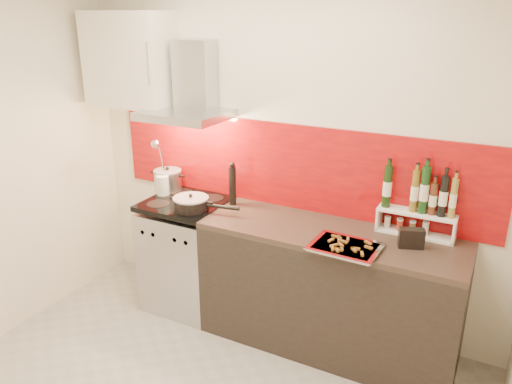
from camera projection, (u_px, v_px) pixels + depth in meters
The scene contains 13 objects.
back_wall at pixel (284, 155), 3.70m from camera, with size 3.40×0.02×2.60m, color silver.
backsplash at pixel (289, 166), 3.70m from camera, with size 3.00×0.02×0.64m, color maroon.
range_stove at pixel (188, 255), 4.05m from camera, with size 0.60×0.60×0.91m.
counter at pixel (328, 290), 3.53m from camera, with size 1.80×0.60×0.90m.
range_hood at pixel (191, 91), 3.72m from camera, with size 0.62×0.50×0.61m.
upper_cabinet at pixel (130, 59), 3.88m from camera, with size 0.70×0.35×0.72m, color white.
stock_pot at pixel (168, 180), 4.11m from camera, with size 0.23×0.23×0.20m.
saute_pan at pixel (192, 203), 3.71m from camera, with size 0.51×0.27×0.12m.
utensil_jar at pixel (162, 179), 3.97m from camera, with size 0.10×0.15×0.48m.
pepper_mill at pixel (232, 184), 3.80m from camera, with size 0.05×0.05×0.34m.
step_shelf at pixel (419, 206), 3.25m from camera, with size 0.51×0.14×0.48m.
caddy_box at pixel (411, 239), 3.13m from camera, with size 0.16×0.07×0.13m, color black.
baking_tray at pixel (345, 247), 3.12m from camera, with size 0.44×0.35×0.03m.
Camera 1 is at (1.47, -1.87, 2.31)m, focal length 35.00 mm.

